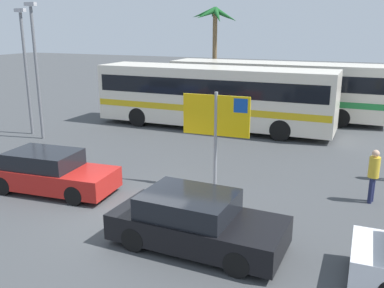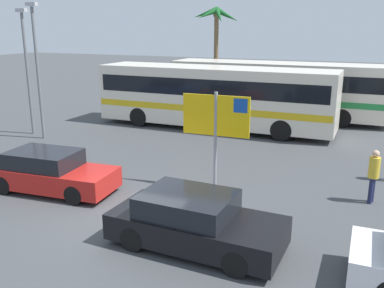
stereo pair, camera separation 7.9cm
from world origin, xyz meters
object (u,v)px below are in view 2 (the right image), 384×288
(car_black, at_px, (194,222))
(pedestrian_near_sign, at_px, (374,172))
(ferry_sign, at_px, (217,119))
(bus_rear_coach, at_px, (276,87))
(bus_front_coach, at_px, (214,94))
(car_red, at_px, (50,172))

(car_black, bearing_deg, pedestrian_near_sign, 51.35)
(ferry_sign, bearing_deg, bus_rear_coach, 91.55)
(car_black, bearing_deg, bus_rear_coach, 97.70)
(car_black, bearing_deg, ferry_sign, 104.23)
(bus_front_coach, distance_m, ferry_sign, 8.71)
(bus_front_coach, distance_m, car_black, 12.60)
(ferry_sign, height_order, pedestrian_near_sign, ferry_sign)
(car_black, xyz_separation_m, car_red, (-5.71, 1.45, -0.00))
(bus_rear_coach, distance_m, ferry_sign, 12.17)
(bus_front_coach, xyz_separation_m, ferry_sign, (3.16, -8.10, 0.54))
(car_red, xyz_separation_m, pedestrian_near_sign, (9.58, 3.10, 0.34))
(bus_front_coach, relative_size, car_red, 2.85)
(car_red, distance_m, pedestrian_near_sign, 10.07)
(pedestrian_near_sign, bearing_deg, car_red, 33.34)
(bus_front_coach, xyz_separation_m, car_red, (-1.71, -10.44, -1.15))
(bus_front_coach, height_order, pedestrian_near_sign, bus_front_coach)
(ferry_sign, relative_size, pedestrian_near_sign, 1.93)
(pedestrian_near_sign, bearing_deg, bus_front_coach, -27.57)
(ferry_sign, xyz_separation_m, pedestrian_near_sign, (4.71, 0.76, -1.35))
(bus_front_coach, relative_size, car_black, 2.92)
(bus_rear_coach, bearing_deg, car_black, -84.02)
(bus_front_coach, relative_size, bus_rear_coach, 1.00)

